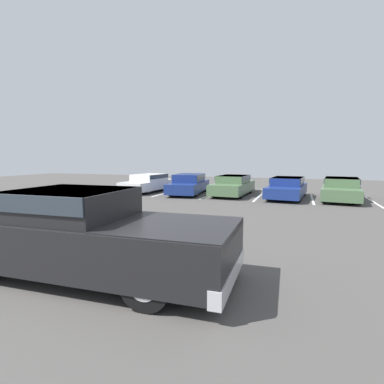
{
  "coord_description": "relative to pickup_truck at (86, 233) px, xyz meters",
  "views": [
    {
      "loc": [
        4.2,
        -4.5,
        2.28
      ],
      "look_at": [
        0.41,
        5.98,
        1.0
      ],
      "focal_mm": 28.0,
      "sensor_mm": 36.0,
      "label": 1
    }
  ],
  "objects": [
    {
      "name": "wheel_stop_curb",
      "position": [
        1.47,
        15.92,
        -0.77
      ],
      "size": [
        1.98,
        0.2,
        0.14
      ],
      "primitive_type": "cube",
      "color": "#B7B2A8",
      "rests_on": "ground_plane"
    },
    {
      "name": "ground_plane",
      "position": [
        -0.35,
        -0.1,
        -0.84
      ],
      "size": [
        60.0,
        60.0,
        0.0
      ],
      "primitive_type": "plane",
      "color": "#4C4947"
    },
    {
      "name": "stall_stripe_b",
      "position": [
        -4.28,
        13.09,
        -0.84
      ],
      "size": [
        0.12,
        4.42,
        0.01
      ],
      "primitive_type": "cube",
      "color": "white",
      "rests_on": "ground_plane"
    },
    {
      "name": "stall_stripe_a",
      "position": [
        -7.22,
        13.09,
        -0.84
      ],
      "size": [
        0.12,
        4.42,
        0.01
      ],
      "primitive_type": "cube",
      "color": "white",
      "rests_on": "ground_plane"
    },
    {
      "name": "parked_sedan_d",
      "position": [
        3.19,
        13.09,
        -0.21
      ],
      "size": [
        2.21,
        4.83,
        1.18
      ],
      "rotation": [
        0.0,
        0.0,
        -1.66
      ],
      "color": "navy",
      "rests_on": "ground_plane"
    },
    {
      "name": "parked_sedan_b",
      "position": [
        -2.75,
        13.05,
        -0.17
      ],
      "size": [
        2.22,
        4.83,
        1.26
      ],
      "rotation": [
        0.0,
        0.0,
        -1.47
      ],
      "color": "navy",
      "rests_on": "ground_plane"
    },
    {
      "name": "pickup_truck",
      "position": [
        0.0,
        0.0,
        0.0
      ],
      "size": [
        5.9,
        2.28,
        1.67
      ],
      "rotation": [
        0.0,
        0.0,
        0.04
      ],
      "color": "black",
      "rests_on": "ground_plane"
    },
    {
      "name": "stall_stripe_d",
      "position": [
        1.6,
        13.09,
        -0.84
      ],
      "size": [
        0.12,
        4.42,
        0.01
      ],
      "primitive_type": "cube",
      "color": "white",
      "rests_on": "ground_plane"
    },
    {
      "name": "stall_stripe_f",
      "position": [
        7.48,
        13.09,
        -0.84
      ],
      "size": [
        0.12,
        4.42,
        0.01
      ],
      "primitive_type": "cube",
      "color": "white",
      "rests_on": "ground_plane"
    },
    {
      "name": "stall_stripe_e",
      "position": [
        4.54,
        13.09,
        -0.84
      ],
      "size": [
        0.12,
        4.42,
        0.01
      ],
      "primitive_type": "cube",
      "color": "white",
      "rests_on": "ground_plane"
    },
    {
      "name": "stall_stripe_c",
      "position": [
        -1.34,
        13.09,
        -0.84
      ],
      "size": [
        0.12,
        4.42,
        0.01
      ],
      "primitive_type": "cube",
      "color": "white",
      "rests_on": "ground_plane"
    },
    {
      "name": "parked_sedan_c",
      "position": [
        0.02,
        13.34,
        -0.2
      ],
      "size": [
        2.0,
        4.64,
        1.2
      ],
      "rotation": [
        0.0,
        0.0,
        -1.62
      ],
      "color": "#4C6B47",
      "rests_on": "ground_plane"
    },
    {
      "name": "parked_sedan_a",
      "position": [
        -5.7,
        13.27,
        -0.2
      ],
      "size": [
        2.12,
        4.68,
        1.18
      ],
      "rotation": [
        0.0,
        0.0,
        -1.65
      ],
      "color": "silver",
      "rests_on": "ground_plane"
    },
    {
      "name": "parked_sedan_e",
      "position": [
        5.97,
        13.28,
        -0.2
      ],
      "size": [
        2.32,
        4.88,
        1.2
      ],
      "rotation": [
        0.0,
        0.0,
        -1.68
      ],
      "color": "#4C6B47",
      "rests_on": "ground_plane"
    }
  ]
}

